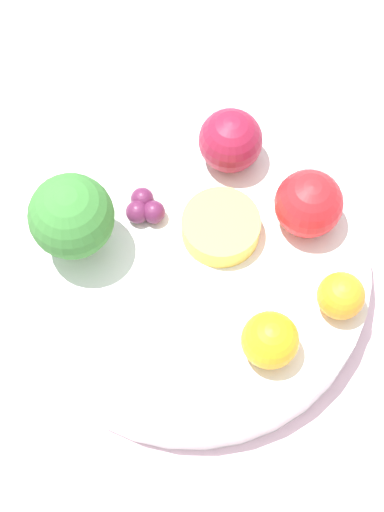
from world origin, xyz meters
name	(u,v)px	position (x,y,z in m)	size (l,w,h in m)	color
ground_plane	(192,289)	(0.00, 0.00, 0.00)	(6.00, 6.00, 0.00)	gray
table_surface	(192,284)	(0.00, 0.00, 0.01)	(1.20, 1.20, 0.02)	silver
bowl	(192,271)	(0.00, 0.00, 0.04)	(0.27, 0.27, 0.03)	white
broccoli	(72,217)	(0.06, -0.06, 0.09)	(0.06, 0.06, 0.07)	#8CB76B
apple_red	(231,140)	(-0.08, -0.05, 0.08)	(0.05, 0.05, 0.05)	maroon
apple_green	(309,204)	(-0.09, 0.02, 0.08)	(0.05, 0.05, 0.05)	red
orange_front	(274,337)	(0.00, 0.09, 0.07)	(0.04, 0.04, 0.04)	orange
orange_back	(341,296)	(-0.06, 0.09, 0.07)	(0.03, 0.03, 0.03)	orange
grape_cluster	(146,207)	(0.00, -0.05, 0.06)	(0.03, 0.03, 0.02)	#5B1E42
small_cup	(221,227)	(-0.03, -0.01, 0.06)	(0.06, 0.06, 0.02)	#F4CC4C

